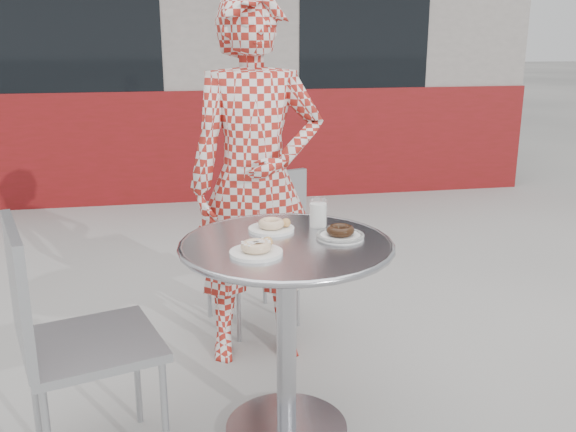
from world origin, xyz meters
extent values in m
plane|color=#A7A49F|center=(0.00, 0.00, 0.00)|extent=(60.00, 60.00, 0.00)
cube|color=gray|center=(0.00, 5.60, 1.50)|extent=(6.00, 4.00, 3.00)
cube|color=maroon|center=(0.00, 3.68, 0.50)|extent=(6.02, 0.20, 1.00)
cube|color=black|center=(-1.20, 3.61, 1.70)|extent=(1.60, 0.04, 1.40)
cube|color=black|center=(1.40, 3.61, 1.70)|extent=(1.20, 0.04, 1.40)
cylinder|color=silver|center=(0.01, -0.04, 0.02)|extent=(0.47, 0.47, 0.03)
cylinder|color=silver|center=(0.01, -0.04, 0.39)|extent=(0.07, 0.07, 0.74)
cylinder|color=silver|center=(0.01, -0.04, 0.77)|extent=(0.74, 0.74, 0.02)
torus|color=silver|center=(0.01, -0.04, 0.77)|extent=(0.77, 0.77, 0.03)
cube|color=#A6A8AD|center=(0.02, 0.98, 0.43)|extent=(0.52, 0.52, 0.03)
cube|color=#A6A8AD|center=(0.08, 0.80, 0.65)|extent=(0.39, 0.17, 0.40)
cube|color=#A6A8AD|center=(-0.67, -0.09, 0.47)|extent=(0.54, 0.54, 0.03)
cube|color=#A6A8AD|center=(-0.87, -0.15, 0.70)|extent=(0.16, 0.43, 0.44)
imported|color=#A42219|center=(0.00, 0.64, 0.84)|extent=(0.62, 0.41, 1.68)
cylinder|color=white|center=(-0.02, 0.11, 0.78)|extent=(0.17, 0.17, 0.01)
torus|color=tan|center=(-0.02, 0.11, 0.80)|extent=(0.10, 0.10, 0.03)
sphere|color=#B77A3F|center=(0.04, 0.11, 0.80)|extent=(0.03, 0.03, 0.03)
cylinder|color=white|center=(-0.11, -0.15, 0.78)|extent=(0.18, 0.18, 0.01)
torus|color=tan|center=(-0.11, -0.15, 0.81)|extent=(0.10, 0.10, 0.03)
sphere|color=#B77A3F|center=(-0.07, -0.11, 0.81)|extent=(0.04, 0.04, 0.04)
cylinder|color=white|center=(0.21, -0.02, 0.78)|extent=(0.17, 0.17, 0.01)
torus|color=black|center=(0.21, -0.02, 0.80)|extent=(0.10, 0.10, 0.03)
torus|color=black|center=(0.21, -0.02, 0.79)|extent=(0.18, 0.18, 0.02)
cylinder|color=white|center=(0.16, 0.13, 0.82)|extent=(0.06, 0.06, 0.09)
cylinder|color=white|center=(0.16, 0.13, 0.83)|extent=(0.07, 0.07, 0.11)
camera|label=1|loc=(-0.38, -2.16, 1.49)|focal=40.00mm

